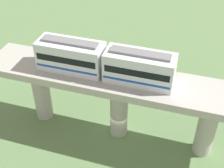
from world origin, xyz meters
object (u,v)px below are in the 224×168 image
object	(u,v)px
parked_car_blue	(87,66)
parked_car_yellow	(191,85)
parked_car_orange	(127,65)
train	(104,62)

from	to	relation	value
parked_car_blue	parked_car_yellow	bearing A→B (deg)	-82.75
parked_car_yellow	parked_car_blue	bearing A→B (deg)	97.51
parked_car_yellow	parked_car_orange	distance (m)	9.45
parked_car_yellow	train	bearing A→B (deg)	147.27
train	parked_car_blue	size ratio (longest dim) A/B	3.09
parked_car_yellow	parked_car_orange	xyz separation A→B (m)	(1.97, 9.24, 0.00)
train	parked_car_yellow	world-z (taller)	train
parked_car_blue	parked_car_orange	size ratio (longest dim) A/B	1.00
parked_car_yellow	parked_car_orange	world-z (taller)	same
parked_car_blue	parked_car_orange	world-z (taller)	same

